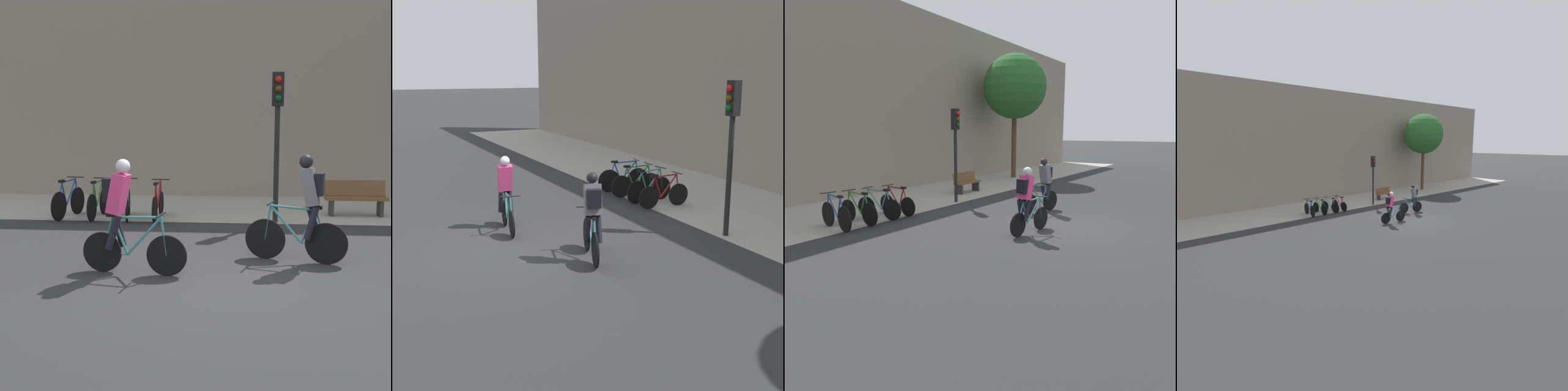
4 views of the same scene
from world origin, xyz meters
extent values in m
plane|color=#2B2B2D|center=(0.00, 0.00, 0.00)|extent=(200.00, 200.00, 0.00)
cube|color=#A39E93|center=(0.00, 6.75, 0.00)|extent=(44.00, 4.50, 0.01)
cube|color=gray|center=(0.00, 9.30, 4.17)|extent=(44.00, 0.60, 8.35)
cylinder|color=black|center=(-0.65, 0.30, 0.31)|extent=(0.62, 0.12, 0.63)
cylinder|color=black|center=(-1.67, 0.44, 0.31)|extent=(0.62, 0.12, 0.63)
cylinder|color=teal|center=(-1.00, 0.35, 0.59)|extent=(0.57, 0.12, 0.62)
cylinder|color=teal|center=(-1.38, 0.40, 0.58)|extent=(0.27, 0.08, 0.58)
cylinder|color=teal|center=(-1.11, 0.36, 0.88)|extent=(0.76, 0.14, 0.07)
cylinder|color=teal|center=(-1.47, 0.41, 0.30)|extent=(0.41, 0.09, 0.05)
cylinder|color=teal|center=(-1.58, 0.43, 0.59)|extent=(0.22, 0.06, 0.56)
cylinder|color=teal|center=(-0.69, 0.30, 0.60)|extent=(0.12, 0.05, 0.59)
cylinder|color=black|center=(-0.73, 0.31, 0.93)|extent=(0.09, 0.46, 0.03)
cube|color=black|center=(-1.49, 0.41, 0.90)|extent=(0.21, 0.11, 0.06)
cube|color=#DB3875|center=(-1.39, 0.40, 1.23)|extent=(0.36, 0.36, 0.63)
sphere|color=silver|center=(-1.31, 0.39, 1.64)|extent=(0.25, 0.25, 0.22)
cylinder|color=black|center=(-1.45, 0.30, 0.66)|extent=(0.29, 0.15, 0.56)
cylinder|color=black|center=(-1.42, 0.52, 0.66)|extent=(0.25, 0.14, 0.56)
cube|color=black|center=(-1.53, 0.42, 1.28)|extent=(0.17, 0.28, 0.36)
cylinder|color=black|center=(0.88, 1.42, 0.34)|extent=(0.67, 0.22, 0.69)
cylinder|color=black|center=(1.85, 1.15, 0.34)|extent=(0.67, 0.22, 0.69)
cylinder|color=teal|center=(1.21, 1.33, 0.62)|extent=(0.54, 0.19, 0.62)
cylinder|color=teal|center=(1.56, 1.23, 0.61)|extent=(0.26, 0.11, 0.58)
cylinder|color=teal|center=(1.31, 1.30, 0.91)|extent=(0.73, 0.25, 0.07)
cylinder|color=teal|center=(1.65, 1.20, 0.33)|extent=(0.40, 0.14, 0.05)
cylinder|color=teal|center=(1.76, 1.17, 0.62)|extent=(0.21, 0.09, 0.56)
cylinder|color=teal|center=(0.92, 1.41, 0.63)|extent=(0.12, 0.07, 0.58)
cylinder|color=black|center=(0.95, 1.40, 0.96)|extent=(0.15, 0.45, 0.03)
cube|color=black|center=(1.67, 1.20, 0.93)|extent=(0.21, 0.13, 0.06)
cube|color=#5B5B60|center=(1.58, 1.22, 1.26)|extent=(0.40, 0.40, 0.63)
sphere|color=black|center=(1.50, 1.25, 1.67)|extent=(0.27, 0.27, 0.22)
cylinder|color=black|center=(1.65, 1.31, 0.69)|extent=(0.29, 0.18, 0.56)
cylinder|color=black|center=(1.59, 1.10, 0.69)|extent=(0.26, 0.17, 0.56)
cube|color=black|center=(1.71, 1.18, 1.31)|extent=(0.21, 0.29, 0.36)
cylinder|color=black|center=(-3.71, 5.39, 0.35)|extent=(0.14, 0.70, 0.70)
cylinder|color=black|center=(-3.85, 4.45, 0.35)|extent=(0.14, 0.70, 0.70)
cylinder|color=#1E478C|center=(-3.76, 5.07, 0.63)|extent=(0.12, 0.53, 0.62)
cylinder|color=#1E478C|center=(-3.81, 4.72, 0.62)|extent=(0.08, 0.25, 0.58)
cylinder|color=#1E478C|center=(-3.77, 4.96, 0.91)|extent=(0.15, 0.70, 0.07)
cylinder|color=#1E478C|center=(-3.83, 4.63, 0.34)|extent=(0.09, 0.38, 0.05)
cylinder|color=#1E478C|center=(-3.84, 4.53, 0.62)|extent=(0.06, 0.20, 0.56)
cylinder|color=#1E478C|center=(-3.71, 5.35, 0.64)|extent=(0.05, 0.12, 0.58)
cylinder|color=black|center=(-3.72, 5.31, 0.97)|extent=(0.46, 0.10, 0.03)
cube|color=black|center=(-3.83, 4.61, 0.94)|extent=(0.11, 0.21, 0.06)
cylinder|color=black|center=(-3.02, 5.41, 0.33)|extent=(0.05, 0.66, 0.66)
cylinder|color=black|center=(-3.04, 4.42, 0.33)|extent=(0.05, 0.66, 0.66)
cylinder|color=#2D6B33|center=(-3.03, 5.07, 0.61)|extent=(0.05, 0.54, 0.62)
cylinder|color=#2D6B33|center=(-3.04, 4.71, 0.60)|extent=(0.05, 0.26, 0.58)
cylinder|color=#2D6B33|center=(-3.03, 4.96, 0.90)|extent=(0.06, 0.73, 0.07)
cylinder|color=#2D6B33|center=(-3.04, 4.62, 0.32)|extent=(0.04, 0.40, 0.05)
cylinder|color=#2D6B33|center=(-3.04, 4.51, 0.61)|extent=(0.04, 0.21, 0.56)
cylinder|color=#2D6B33|center=(-3.02, 5.37, 0.62)|extent=(0.04, 0.12, 0.58)
cylinder|color=black|center=(-3.02, 5.33, 0.95)|extent=(0.46, 0.04, 0.03)
cube|color=black|center=(-3.04, 4.60, 0.92)|extent=(0.08, 0.20, 0.06)
cylinder|color=black|center=(-2.36, 5.39, 0.33)|extent=(0.14, 0.65, 0.65)
cylinder|color=black|center=(-2.20, 4.44, 0.33)|extent=(0.14, 0.65, 0.65)
cylinder|color=teal|center=(-2.31, 5.07, 0.61)|extent=(0.13, 0.53, 0.62)
cylinder|color=teal|center=(-2.25, 4.72, 0.59)|extent=(0.08, 0.25, 0.58)
cylinder|color=teal|center=(-2.29, 4.96, 0.89)|extent=(0.16, 0.71, 0.07)
cylinder|color=teal|center=(-2.23, 4.63, 0.32)|extent=(0.10, 0.39, 0.05)
cylinder|color=teal|center=(-2.22, 4.52, 0.60)|extent=(0.07, 0.21, 0.56)
cylinder|color=teal|center=(-2.36, 5.35, 0.62)|extent=(0.05, 0.12, 0.58)
cylinder|color=black|center=(-2.35, 5.32, 0.95)|extent=(0.46, 0.11, 0.03)
cube|color=black|center=(-2.23, 4.61, 0.92)|extent=(0.11, 0.21, 0.06)
cylinder|color=black|center=(-1.53, 5.39, 0.31)|extent=(0.04, 0.62, 0.62)
cylinder|color=black|center=(-1.54, 4.44, 0.31)|extent=(0.04, 0.62, 0.62)
cylinder|color=maroon|center=(-1.53, 5.07, 0.59)|extent=(0.04, 0.53, 0.62)
cylinder|color=maroon|center=(-1.54, 4.72, 0.57)|extent=(0.04, 0.25, 0.58)
cylinder|color=maroon|center=(-1.53, 4.96, 0.87)|extent=(0.04, 0.71, 0.07)
cylinder|color=maroon|center=(-1.54, 4.63, 0.30)|extent=(0.03, 0.38, 0.05)
cylinder|color=maroon|center=(-1.54, 4.52, 0.58)|extent=(0.03, 0.20, 0.56)
cylinder|color=maroon|center=(-1.53, 5.35, 0.60)|extent=(0.04, 0.11, 0.58)
cylinder|color=black|center=(-1.53, 5.31, 0.93)|extent=(0.46, 0.03, 0.03)
cube|color=black|center=(-1.54, 4.61, 0.90)|extent=(0.08, 0.20, 0.06)
cylinder|color=black|center=(1.29, 4.74, 1.73)|extent=(0.12, 0.12, 3.47)
cube|color=black|center=(1.29, 4.74, 3.09)|extent=(0.26, 0.20, 0.76)
sphere|color=red|center=(1.29, 4.61, 3.29)|extent=(0.15, 0.15, 0.15)
sphere|color=#4C380A|center=(1.29, 4.61, 3.09)|extent=(0.15, 0.15, 0.15)
sphere|color=#0C4719|center=(1.29, 4.61, 2.88)|extent=(0.15, 0.15, 0.15)
cube|color=brown|center=(3.37, 5.72, 0.45)|extent=(1.52, 0.40, 0.08)
cube|color=brown|center=(3.37, 5.90, 0.69)|extent=(1.52, 0.12, 0.40)
cube|color=#2D2D2D|center=(2.77, 5.72, 0.23)|extent=(0.08, 0.36, 0.45)
cube|color=#2D2D2D|center=(3.98, 5.72, 0.23)|extent=(0.08, 0.36, 0.45)
cylinder|color=#4C3823|center=(9.47, 6.86, 1.99)|extent=(0.28, 0.28, 3.98)
sphere|color=#286028|center=(9.47, 6.86, 5.14)|extent=(3.59, 3.59, 3.59)
camera|label=1|loc=(0.40, -6.78, 2.21)|focal=45.00mm
camera|label=2|loc=(10.64, -3.23, 3.68)|focal=50.00mm
camera|label=3|loc=(-9.92, -4.05, 2.64)|focal=35.00mm
camera|label=4|loc=(-13.10, -11.07, 4.46)|focal=28.00mm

